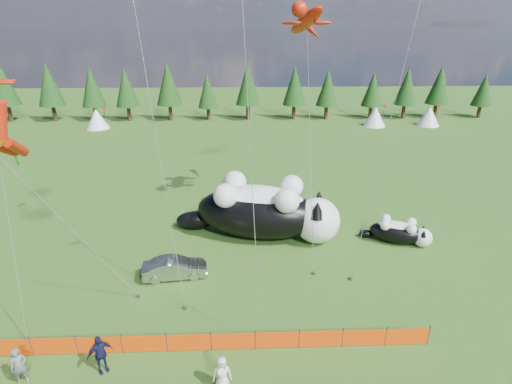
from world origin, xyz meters
TOP-DOWN VIEW (x-y plane):
  - ground at (0.00, 0.00)m, footprint 160.00×160.00m
  - safety_fence at (0.00, -3.00)m, footprint 22.06×0.06m
  - tree_line at (0.00, 45.00)m, footprint 90.00×4.00m
  - festival_tents at (11.00, 40.00)m, footprint 50.00×3.20m
  - cat_large at (4.06, 7.67)m, footprint 11.49×6.01m
  - cat_small at (13.13, 6.38)m, footprint 4.57×2.85m
  - car at (-1.51, 2.87)m, footprint 3.87×1.78m
  - spectator_a at (-6.72, -4.47)m, footprint 0.76×0.66m
  - spectator_c at (-3.60, -3.98)m, footprint 1.20×1.09m
  - spectator_e at (1.58, -5.05)m, footprint 0.81×0.58m
  - gecko_kite at (6.86, 11.26)m, footprint 4.75×11.99m
  - diamond_kite_c at (2.61, -0.76)m, footprint 1.30×2.57m

SIDE VIEW (x-z plane):
  - ground at x=0.00m, z-range 0.00..0.00m
  - safety_fence at x=0.00m, z-range -0.05..1.05m
  - car at x=-1.51m, z-range 0.00..1.23m
  - spectator_e at x=1.58m, z-range 0.00..1.57m
  - cat_small at x=13.13m, z-range -0.04..1.68m
  - spectator_a at x=-6.72m, z-range 0.00..1.75m
  - spectator_c at x=-3.60m, z-range 0.00..1.85m
  - festival_tents at x=11.00m, z-range 0.00..2.80m
  - cat_large at x=4.06m, z-range -0.10..4.09m
  - tree_line at x=0.00m, z-range 0.00..8.00m
  - gecko_kite at x=6.86m, z-range 5.83..22.11m
  - diamond_kite_c at x=2.61m, z-range 6.57..22.63m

